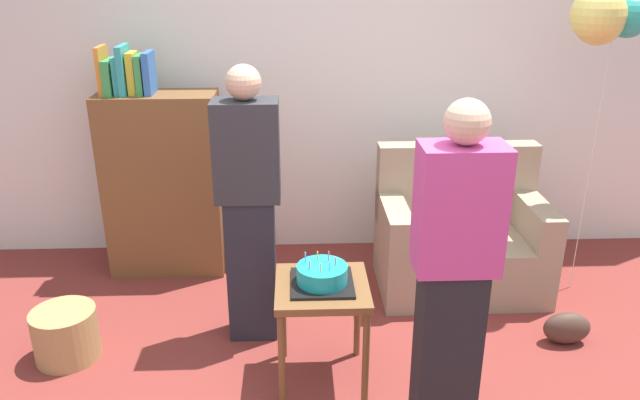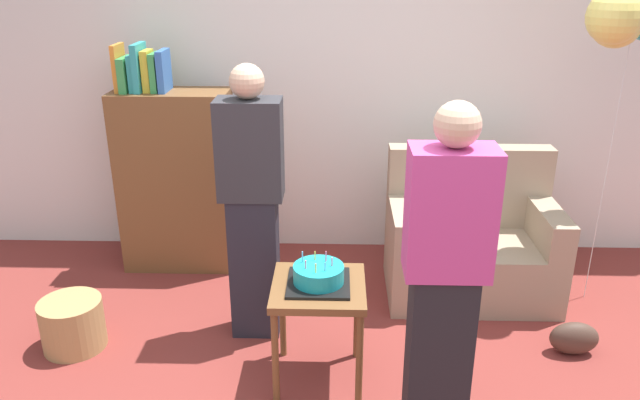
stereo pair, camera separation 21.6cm
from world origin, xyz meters
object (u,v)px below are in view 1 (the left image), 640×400
object	(u,v)px
birthday_cake	(322,276)
person_holding_cake	(453,278)
person_blowing_candles	(249,206)
bookshelf	(163,180)
side_table	(322,299)
wicker_basket	(66,334)
couch	(459,240)
handbag	(567,328)
balloon_bunch	(606,17)

from	to	relation	value
birthday_cake	person_holding_cake	distance (m)	0.72
person_blowing_candles	birthday_cake	bearing A→B (deg)	-61.79
bookshelf	birthday_cake	distance (m)	1.71
bookshelf	side_table	distance (m)	1.72
person_blowing_candles	bookshelf	bearing A→B (deg)	115.29
side_table	wicker_basket	distance (m)	1.51
person_holding_cake	person_blowing_candles	bearing A→B (deg)	-26.48
couch	handbag	xyz separation A→B (m)	(0.47, -0.74, -0.24)
birthday_cake	wicker_basket	distance (m)	1.55
person_blowing_candles	balloon_bunch	distance (m)	2.37
side_table	person_blowing_candles	world-z (taller)	person_blowing_candles
birthday_cake	person_blowing_candles	bearing A→B (deg)	130.26
bookshelf	wicker_basket	bearing A→B (deg)	-109.55
birthday_cake	wicker_basket	world-z (taller)	birthday_cake
couch	bookshelf	bearing A→B (deg)	170.85
person_holding_cake	handbag	distance (m)	1.35
birthday_cake	handbag	bearing A→B (deg)	10.61
side_table	birthday_cake	size ratio (longest dim) A/B	1.82
person_blowing_candles	wicker_basket	xyz separation A→B (m)	(-1.05, -0.21, -0.68)
couch	person_holding_cake	bearing A→B (deg)	-106.95
birthday_cake	wicker_basket	bearing A→B (deg)	169.90
person_holding_cake	handbag	xyz separation A→B (m)	(0.91, 0.68, -0.73)
birthday_cake	person_blowing_candles	xyz separation A→B (m)	(-0.39, 0.46, 0.20)
handbag	balloon_bunch	world-z (taller)	balloon_bunch
bookshelf	balloon_bunch	distance (m)	3.03
wicker_basket	handbag	xyz separation A→B (m)	(2.91, 0.02, -0.05)
person_blowing_candles	handbag	world-z (taller)	person_blowing_candles
couch	bookshelf	size ratio (longest dim) A/B	0.68
person_holding_cake	balloon_bunch	bearing A→B (deg)	-114.97
wicker_basket	balloon_bunch	bearing A→B (deg)	11.90
wicker_basket	birthday_cake	bearing A→B (deg)	-10.10
person_blowing_candles	person_holding_cake	distance (m)	1.29
couch	handbag	bearing A→B (deg)	-57.16
side_table	handbag	xyz separation A→B (m)	(1.47, 0.27, -0.40)
bookshelf	balloon_bunch	world-z (taller)	balloon_bunch
couch	balloon_bunch	size ratio (longest dim) A/B	0.55
side_table	person_blowing_candles	xyz separation A→B (m)	(-0.39, 0.46, 0.34)
bookshelf	handbag	distance (m)	2.80
bookshelf	balloon_bunch	bearing A→B (deg)	-8.53
couch	bookshelf	distance (m)	2.11
person_blowing_candles	balloon_bunch	bearing A→B (deg)	0.27
birthday_cake	couch	bearing A→B (deg)	45.57
side_table	person_holding_cake	world-z (taller)	person_holding_cake
bookshelf	balloon_bunch	xyz separation A→B (m)	(2.78, -0.42, 1.13)
side_table	wicker_basket	xyz separation A→B (m)	(-1.45, 0.26, -0.35)
person_blowing_candles	wicker_basket	size ratio (longest dim) A/B	4.53
couch	birthday_cake	world-z (taller)	couch
handbag	balloon_bunch	bearing A→B (deg)	68.90
side_table	balloon_bunch	bearing A→B (deg)	28.31
handbag	wicker_basket	bearing A→B (deg)	-179.67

